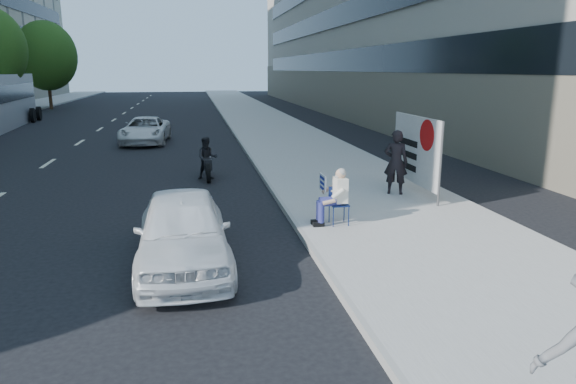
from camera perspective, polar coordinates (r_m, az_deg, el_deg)
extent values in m
plane|color=black|center=(8.18, -3.86, -12.84)|extent=(160.00, 160.00, 0.00)
cube|color=gray|center=(27.94, -0.47, 6.21)|extent=(5.00, 120.00, 0.15)
cylinder|color=#382616|center=(52.94, -24.92, 9.78)|extent=(0.30, 0.30, 2.62)
ellipsoid|color=#204612|center=(52.90, -25.30, 13.52)|extent=(5.40, 5.40, 6.21)
cylinder|color=navy|center=(11.61, 5.06, -2.81)|extent=(0.02, 0.02, 0.45)
cylinder|color=navy|center=(11.71, 6.76, -2.71)|extent=(0.02, 0.02, 0.45)
cylinder|color=navy|center=(11.95, 4.60, -2.33)|extent=(0.02, 0.02, 0.45)
cylinder|color=navy|center=(12.04, 6.25, -2.24)|extent=(0.02, 0.02, 0.45)
cube|color=navy|center=(11.76, 5.69, -1.39)|extent=(0.40, 0.40, 0.03)
cube|color=navy|center=(11.90, 5.46, -0.30)|extent=(0.40, 0.02, 0.40)
cylinder|color=navy|center=(11.59, 4.79, -1.17)|extent=(0.44, 0.17, 0.17)
cylinder|color=navy|center=(11.60, 3.72, -2.32)|extent=(0.14, 0.14, 0.46)
cube|color=black|center=(11.66, 3.41, -3.61)|extent=(0.26, 0.11, 0.10)
cylinder|color=navy|center=(11.78, 4.54, -0.92)|extent=(0.44, 0.17, 0.17)
cylinder|color=navy|center=(11.78, 3.48, -2.06)|extent=(0.14, 0.14, 0.46)
cube|color=black|center=(11.85, 3.18, -3.33)|extent=(0.26, 0.11, 0.10)
cube|color=silver|center=(11.69, 5.83, 0.25)|extent=(0.26, 0.42, 0.56)
sphere|color=tan|center=(11.61, 5.87, 2.02)|extent=(0.23, 0.23, 0.23)
ellipsoid|color=gray|center=(11.61, 5.97, 2.17)|extent=(0.22, 0.24, 0.19)
ellipsoid|color=gray|center=(11.60, 5.48, 1.67)|extent=(0.10, 0.14, 0.13)
cylinder|color=silver|center=(11.44, 5.58, -0.20)|extent=(0.30, 0.10, 0.25)
cylinder|color=tan|center=(11.43, 4.59, -1.12)|extent=(0.29, 0.09, 0.14)
cylinder|color=silver|center=(11.91, 5.16, 0.61)|extent=(0.26, 0.20, 0.32)
cylinder|color=tan|center=(12.03, 4.37, 0.27)|extent=(0.30, 0.21, 0.18)
cube|color=white|center=(12.12, 3.88, 1.01)|extent=(0.03, 0.55, 0.40)
imported|color=black|center=(14.82, 11.89, 3.26)|extent=(0.79, 0.69, 1.83)
cylinder|color=#4C4C4C|center=(13.71, 16.59, 2.96)|extent=(0.06, 0.06, 2.20)
cylinder|color=#4C4C4C|center=(16.40, 11.88, 4.89)|extent=(0.06, 0.06, 2.20)
cube|color=beige|center=(15.01, 13.99, 4.58)|extent=(0.04, 3.00, 1.90)
cylinder|color=#A50C0C|center=(14.30, 15.16, 6.11)|extent=(0.01, 0.84, 0.84)
cube|color=black|center=(15.43, 13.18, 5.42)|extent=(0.01, 1.30, 0.18)
cube|color=black|center=(15.48, 13.11, 4.14)|extent=(0.01, 1.30, 0.18)
cube|color=black|center=(15.54, 13.04, 2.86)|extent=(0.01, 1.30, 0.18)
imported|color=white|center=(9.74, -11.60, -4.21)|extent=(1.79, 4.20, 1.42)
imported|color=silver|center=(26.81, -15.56, 6.63)|extent=(2.40, 4.75, 1.29)
cylinder|color=black|center=(16.94, -8.85, 2.09)|extent=(0.13, 0.64, 0.64)
cylinder|color=black|center=(18.31, -8.99, 2.94)|extent=(0.13, 0.64, 0.64)
cube|color=black|center=(17.58, -8.95, 3.27)|extent=(0.27, 1.20, 0.35)
imported|color=black|center=(17.46, -8.96, 3.73)|extent=(0.70, 0.55, 1.42)
cube|color=black|center=(36.67, -28.22, 9.71)|extent=(0.92, 11.47, 1.00)
cylinder|color=black|center=(34.42, -29.16, 6.61)|extent=(0.32, 1.02, 1.00)
cylinder|color=black|center=(40.13, -26.50, 7.64)|extent=(0.32, 1.02, 1.00)
cylinder|color=black|center=(42.29, -29.23, 7.58)|extent=(0.32, 1.02, 1.00)
cylinder|color=black|center=(41.57, -25.95, 7.86)|extent=(0.32, 1.02, 1.00)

